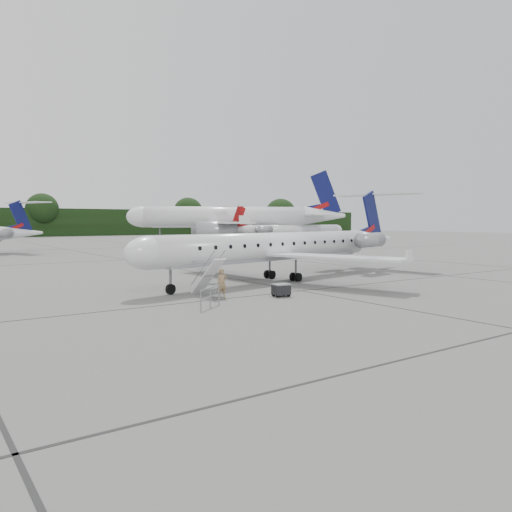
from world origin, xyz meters
TOP-DOWN VIEW (x-y plane):
  - ground at (0.00, 0.00)m, footprint 320.00×320.00m
  - treeline at (0.00, 130.00)m, footprint 260.00×4.00m
  - main_regional_jet at (-1.47, 7.77)m, footprint 30.67×24.67m
  - airstair at (-8.96, 4.15)m, footprint 1.25×2.22m
  - passenger at (-8.72, 2.98)m, footprint 0.66×0.49m
  - safety_railing at (-10.81, 0.67)m, footprint 1.82×1.36m
  - baggage_cart at (-5.62, 1.55)m, footprint 1.02×0.87m
  - bg_narrowbody at (27.41, 61.54)m, footprint 48.00×42.50m
  - bg_regional_right at (39.80, 55.16)m, footprint 27.56×19.90m

SIDE VIEW (x-z plane):
  - ground at x=0.00m, z-range 0.00..0.00m
  - baggage_cart at x=-5.62m, z-range 0.00..0.79m
  - safety_railing at x=-10.81m, z-range 0.00..1.00m
  - passenger at x=-8.72m, z-range 0.00..1.67m
  - airstair at x=-8.96m, z-range 0.00..2.20m
  - main_regional_jet at x=-1.47m, z-range 0.00..7.01m
  - bg_regional_right at x=39.80m, z-range 0.00..7.20m
  - treeline at x=0.00m, z-range 0.00..8.00m
  - bg_narrowbody at x=27.41m, z-range 0.00..14.26m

